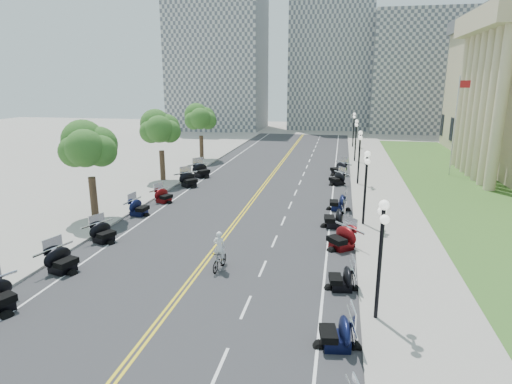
# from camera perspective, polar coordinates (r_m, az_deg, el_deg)

# --- Properties ---
(ground) EXTENTS (160.00, 160.00, 0.00)m
(ground) POSITION_cam_1_polar(r_m,az_deg,el_deg) (26.85, -4.32, -6.10)
(ground) COLOR gray
(road) EXTENTS (16.00, 90.00, 0.01)m
(road) POSITION_cam_1_polar(r_m,az_deg,el_deg) (36.12, -0.09, -0.62)
(road) COLOR #333335
(road) RESTS_ON ground
(centerline_yellow_a) EXTENTS (0.12, 90.00, 0.00)m
(centerline_yellow_a) POSITION_cam_1_polar(r_m,az_deg,el_deg) (36.14, -0.28, -0.60)
(centerline_yellow_a) COLOR yellow
(centerline_yellow_a) RESTS_ON road
(centerline_yellow_b) EXTENTS (0.12, 90.00, 0.00)m
(centerline_yellow_b) POSITION_cam_1_polar(r_m,az_deg,el_deg) (36.10, 0.10, -0.62)
(centerline_yellow_b) COLOR yellow
(centerline_yellow_b) RESTS_ON road
(edge_line_north) EXTENTS (0.12, 90.00, 0.00)m
(edge_line_north) POSITION_cam_1_polar(r_m,az_deg,el_deg) (35.46, 10.10, -1.13)
(edge_line_north) COLOR white
(edge_line_north) RESTS_ON road
(edge_line_south) EXTENTS (0.12, 90.00, 0.00)m
(edge_line_south) POSITION_cam_1_polar(r_m,az_deg,el_deg) (37.86, -9.63, -0.11)
(edge_line_south) COLOR white
(edge_line_south) RESTS_ON road
(lane_dash_3) EXTENTS (0.12, 2.00, 0.00)m
(lane_dash_3) POSITION_cam_1_polar(r_m,az_deg,el_deg) (15.83, -4.76, -22.05)
(lane_dash_3) COLOR white
(lane_dash_3) RESTS_ON road
(lane_dash_4) EXTENTS (0.12, 2.00, 0.00)m
(lane_dash_4) POSITION_cam_1_polar(r_m,az_deg,el_deg) (19.08, -1.36, -15.07)
(lane_dash_4) COLOR white
(lane_dash_4) RESTS_ON road
(lane_dash_5) EXTENTS (0.12, 2.00, 0.00)m
(lane_dash_5) POSITION_cam_1_polar(r_m,az_deg,el_deg) (22.58, 0.89, -10.15)
(lane_dash_5) COLOR white
(lane_dash_5) RESTS_ON road
(lane_dash_6) EXTENTS (0.12, 2.00, 0.00)m
(lane_dash_6) POSITION_cam_1_polar(r_m,az_deg,el_deg) (26.21, 2.48, -6.56)
(lane_dash_6) COLOR white
(lane_dash_6) RESTS_ON road
(lane_dash_7) EXTENTS (0.12, 2.00, 0.00)m
(lane_dash_7) POSITION_cam_1_polar(r_m,az_deg,el_deg) (29.95, 3.66, -3.86)
(lane_dash_7) COLOR white
(lane_dash_7) RESTS_ON road
(lane_dash_8) EXTENTS (0.12, 2.00, 0.00)m
(lane_dash_8) POSITION_cam_1_polar(r_m,az_deg,el_deg) (33.74, 4.58, -1.75)
(lane_dash_8) COLOR white
(lane_dash_8) RESTS_ON road
(lane_dash_9) EXTENTS (0.12, 2.00, 0.00)m
(lane_dash_9) POSITION_cam_1_polar(r_m,az_deg,el_deg) (37.57, 5.30, -0.08)
(lane_dash_9) COLOR white
(lane_dash_9) RESTS_ON road
(lane_dash_10) EXTENTS (0.12, 2.00, 0.00)m
(lane_dash_10) POSITION_cam_1_polar(r_m,az_deg,el_deg) (41.44, 5.89, 1.29)
(lane_dash_10) COLOR white
(lane_dash_10) RESTS_ON road
(lane_dash_11) EXTENTS (0.12, 2.00, 0.00)m
(lane_dash_11) POSITION_cam_1_polar(r_m,az_deg,el_deg) (45.33, 6.38, 2.42)
(lane_dash_11) COLOR white
(lane_dash_11) RESTS_ON road
(lane_dash_12) EXTENTS (0.12, 2.00, 0.00)m
(lane_dash_12) POSITION_cam_1_polar(r_m,az_deg,el_deg) (49.24, 6.80, 3.37)
(lane_dash_12) COLOR white
(lane_dash_12) RESTS_ON road
(lane_dash_13) EXTENTS (0.12, 2.00, 0.00)m
(lane_dash_13) POSITION_cam_1_polar(r_m,az_deg,el_deg) (53.16, 7.15, 4.18)
(lane_dash_13) COLOR white
(lane_dash_13) RESTS_ON road
(lane_dash_14) EXTENTS (0.12, 2.00, 0.00)m
(lane_dash_14) POSITION_cam_1_polar(r_m,az_deg,el_deg) (57.09, 7.45, 4.88)
(lane_dash_14) COLOR white
(lane_dash_14) RESTS_ON road
(lane_dash_15) EXTENTS (0.12, 2.00, 0.00)m
(lane_dash_15) POSITION_cam_1_polar(r_m,az_deg,el_deg) (61.03, 7.72, 5.49)
(lane_dash_15) COLOR white
(lane_dash_15) RESTS_ON road
(lane_dash_16) EXTENTS (0.12, 2.00, 0.00)m
(lane_dash_16) POSITION_cam_1_polar(r_m,az_deg,el_deg) (64.98, 7.95, 6.03)
(lane_dash_16) COLOR white
(lane_dash_16) RESTS_ON road
(lane_dash_17) EXTENTS (0.12, 2.00, 0.00)m
(lane_dash_17) POSITION_cam_1_polar(r_m,az_deg,el_deg) (68.93, 8.16, 6.50)
(lane_dash_17) COLOR white
(lane_dash_17) RESTS_ON road
(lane_dash_18) EXTENTS (0.12, 2.00, 0.00)m
(lane_dash_18) POSITION_cam_1_polar(r_m,az_deg,el_deg) (72.89, 8.35, 6.92)
(lane_dash_18) COLOR white
(lane_dash_18) RESTS_ON road
(lane_dash_19) EXTENTS (0.12, 2.00, 0.00)m
(lane_dash_19) POSITION_cam_1_polar(r_m,az_deg,el_deg) (76.86, 8.51, 7.30)
(lane_dash_19) COLOR white
(lane_dash_19) RESTS_ON road
(sidewalk_north) EXTENTS (5.00, 90.00, 0.15)m
(sidewalk_north) POSITION_cam_1_polar(r_m,az_deg,el_deg) (35.63, 16.71, -1.35)
(sidewalk_north) COLOR #9E9991
(sidewalk_north) RESTS_ON ground
(sidewalk_south) EXTENTS (5.00, 90.00, 0.15)m
(sidewalk_south) POSITION_cam_1_polar(r_m,az_deg,el_deg) (39.47, -15.21, 0.27)
(sidewalk_south) COLOR #9E9991
(sidewalk_south) RESTS_ON ground
(lawn) EXTENTS (9.00, 60.00, 0.10)m
(lawn) POSITION_cam_1_polar(r_m,az_deg,el_deg) (44.51, 24.80, 0.98)
(lawn) COLOR #356023
(lawn) RESTS_ON ground
(distant_block_a) EXTENTS (18.00, 14.00, 26.00)m
(distant_block_a) POSITION_cam_1_polar(r_m,az_deg,el_deg) (89.78, -5.04, 16.72)
(distant_block_a) COLOR gray
(distant_block_a) RESTS_ON ground
(distant_block_b) EXTENTS (16.00, 12.00, 30.00)m
(distant_block_b) POSITION_cam_1_polar(r_m,az_deg,el_deg) (92.40, 9.94, 17.75)
(distant_block_b) COLOR gray
(distant_block_b) RESTS_ON ground
(distant_block_c) EXTENTS (20.00, 14.00, 22.00)m
(distant_block_c) POSITION_cam_1_polar(r_m,az_deg,el_deg) (90.48, 21.62, 14.52)
(distant_block_c) COLOR gray
(distant_block_c) RESTS_ON ground
(street_lamp_1) EXTENTS (0.50, 1.20, 4.90)m
(street_lamp_1) POSITION_cam_1_polar(r_m,az_deg,el_deg) (17.65, 16.18, -8.86)
(street_lamp_1) COLOR black
(street_lamp_1) RESTS_ON sidewalk_north
(street_lamp_2) EXTENTS (0.50, 1.20, 4.90)m
(street_lamp_2) POSITION_cam_1_polar(r_m,az_deg,el_deg) (29.06, 14.36, 0.45)
(street_lamp_2) COLOR black
(street_lamp_2) RESTS_ON sidewalk_north
(street_lamp_3) EXTENTS (0.50, 1.20, 4.90)m
(street_lamp_3) POSITION_cam_1_polar(r_m,az_deg,el_deg) (40.80, 13.58, 4.46)
(street_lamp_3) COLOR black
(street_lamp_3) RESTS_ON sidewalk_north
(street_lamp_4) EXTENTS (0.50, 1.20, 4.90)m
(street_lamp_4) POSITION_cam_1_polar(r_m,az_deg,el_deg) (52.66, 13.14, 6.67)
(street_lamp_4) COLOR black
(street_lamp_4) RESTS_ON sidewalk_north
(street_lamp_5) EXTENTS (0.50, 1.20, 4.90)m
(street_lamp_5) POSITION_cam_1_polar(r_m,az_deg,el_deg) (64.57, 12.87, 8.07)
(street_lamp_5) COLOR black
(street_lamp_5) RESTS_ON sidewalk_north
(flagpole) EXTENTS (1.10, 0.20, 10.00)m
(flagpole) POSITION_cam_1_polar(r_m,az_deg,el_deg) (47.72, 24.95, 7.84)
(flagpole) COLOR silver
(flagpole) RESTS_ON ground
(tree_2) EXTENTS (4.80, 4.80, 9.20)m
(tree_2) POSITION_cam_1_polar(r_m,az_deg,el_deg) (31.50, -21.35, 4.97)
(tree_2) COLOR #235619
(tree_2) RESTS_ON sidewalk_south
(tree_3) EXTENTS (4.80, 4.80, 9.20)m
(tree_3) POSITION_cam_1_polar(r_m,az_deg,el_deg) (42.01, -12.60, 7.76)
(tree_3) COLOR #235619
(tree_3) RESTS_ON sidewalk_south
(tree_4) EXTENTS (4.80, 4.80, 9.20)m
(tree_4) POSITION_cam_1_polar(r_m,az_deg,el_deg) (53.15, -7.38, 9.33)
(tree_4) COLOR #235619
(tree_4) RESTS_ON sidewalk_south
(motorcycle_n_3) EXTENTS (2.16, 2.16, 1.33)m
(motorcycle_n_3) POSITION_cam_1_polar(r_m,az_deg,el_deg) (16.56, 10.73, -17.72)
(motorcycle_n_3) COLOR black
(motorcycle_n_3) RESTS_ON road
(motorcycle_n_4) EXTENTS (2.00, 2.00, 1.25)m
(motorcycle_n_4) POSITION_cam_1_polar(r_m,az_deg,el_deg) (20.66, 11.36, -11.02)
(motorcycle_n_4) COLOR black
(motorcycle_n_4) RESTS_ON road
(motorcycle_n_5) EXTENTS (3.00, 3.00, 1.49)m
(motorcycle_n_5) POSITION_cam_1_polar(r_m,az_deg,el_deg) (25.30, 11.34, -5.87)
(motorcycle_n_5) COLOR #590A0C
(motorcycle_n_5) RESTS_ON road
(motorcycle_n_6) EXTENTS (2.26, 2.26, 1.44)m
(motorcycle_n_6) POSITION_cam_1_polar(r_m,az_deg,el_deg) (28.89, 10.42, -3.28)
(motorcycle_n_6) COLOR black
(motorcycle_n_6) RESTS_ON road
(motorcycle_n_7) EXTENTS (2.05, 2.05, 1.38)m
(motorcycle_n_7) POSITION_cam_1_polar(r_m,az_deg,el_deg) (32.82, 10.90, -1.21)
(motorcycle_n_7) COLOR black
(motorcycle_n_7) RESTS_ON road
(motorcycle_n_9) EXTENTS (2.70, 2.70, 1.35)m
(motorcycle_n_9) POSITION_cam_1_polar(r_m,az_deg,el_deg) (40.89, 10.77, 1.88)
(motorcycle_n_9) COLOR black
(motorcycle_n_9) RESTS_ON road
(motorcycle_n_10) EXTENTS (3.07, 3.07, 1.53)m
(motorcycle_n_10) POSITION_cam_1_polar(r_m,az_deg,el_deg) (45.15, 11.00, 3.17)
(motorcycle_n_10) COLOR black
(motorcycle_n_10) RESTS_ON road
(motorcycle_s_4) EXTENTS (2.51, 2.51, 1.42)m
(motorcycle_s_4) POSITION_cam_1_polar(r_m,az_deg,el_deg) (24.09, -24.49, -8.10)
(motorcycle_s_4) COLOR black
(motorcycle_s_4) RESTS_ON road
(motorcycle_s_5) EXTENTS (2.49, 2.49, 1.33)m
(motorcycle_s_5) POSITION_cam_1_polar(r_m,az_deg,el_deg) (27.51, -19.71, -4.97)
(motorcycle_s_5) COLOR black
(motorcycle_s_5) RESTS_ON road
(motorcycle_s_6) EXTENTS (2.10, 2.10, 1.31)m
(motorcycle_s_6) POSITION_cam_1_polar(r_m,az_deg,el_deg) (32.14, -15.35, -1.87)
(motorcycle_s_6) COLOR black
(motorcycle_s_6) RESTS_ON road
(motorcycle_s_7) EXTENTS (2.34, 2.34, 1.26)m
(motorcycle_s_7) POSITION_cam_1_polar(r_m,az_deg,el_deg) (35.09, -12.22, -0.36)
(motorcycle_s_7) COLOR #590A0C
(motorcycle_s_7) RESTS_ON road
(motorcycle_s_8) EXTENTS (2.98, 2.98, 1.48)m
(motorcycle_s_8) POSITION_cam_1_polar(r_m,az_deg,el_deg) (39.91, -8.94, 1.75)
(motorcycle_s_8) COLOR black
(motorcycle_s_8) RESTS_ON road
(motorcycle_s_9) EXTENTS (3.14, 3.14, 1.57)m
(motorcycle_s_9) POSITION_cam_1_polar(r_m,az_deg,el_deg) (43.76, -7.28, 2.99)
(motorcycle_s_9) COLOR black
(motorcycle_s_9) RESTS_ON road
(bicycle) EXTENTS (0.70, 1.80, 1.05)m
(bicycle) POSITION_cam_1_polar(r_m,az_deg,el_deg) (22.36, -4.88, -9.01)
(bicycle) COLOR #A51414
(bicycle) RESTS_ON road
(cyclist_rider) EXTENTS (0.63, 0.41, 1.73)m
(cyclist_rider) POSITION_cam_1_polar(r_m,az_deg,el_deg) (21.85, -4.95, -5.66)
(cyclist_rider) COLOR silver
(cyclist_rider) RESTS_ON bicycle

